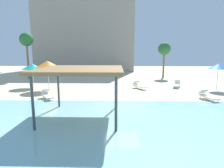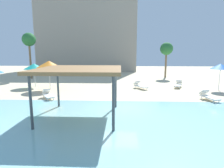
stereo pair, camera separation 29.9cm
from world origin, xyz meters
name	(u,v)px [view 2 (the right image)]	position (x,y,z in m)	size (l,w,h in m)	color
ground_plane	(121,107)	(0.00, 0.00, 0.00)	(80.00, 80.00, 0.00)	beige
lagoon_water	(121,142)	(0.00, -5.25, 0.02)	(44.00, 13.50, 0.04)	#8CC6CC
shade_pavilion	(80,71)	(-2.35, -2.18, 2.75)	(4.70, 4.70, 2.92)	#42474C
beach_umbrella_teal_1	(34,66)	(-9.56, 7.49, 2.29)	(2.21, 2.21, 2.60)	silver
beach_umbrella_blue_2	(221,66)	(9.98, 6.52, 2.41)	(1.95, 1.95, 2.68)	silver
beach_umbrella_orange_3	(49,64)	(-7.33, 6.09, 2.61)	(2.48, 2.48, 2.96)	silver
lounge_chair_0	(178,84)	(6.30, 7.81, 0.33)	(1.33, 1.97, 0.74)	white
lounge_chair_2	(209,96)	(7.04, 2.25, 0.33)	(0.99, 1.98, 0.74)	white
lounge_chair_3	(140,85)	(2.04, 6.94, 0.33)	(1.46, 1.94, 0.74)	white
lounge_chair_5	(48,95)	(-6.07, 2.21, 0.33)	(1.54, 1.92, 0.74)	white
palm_tree_0	(29,41)	(-13.15, 14.09, 5.45)	(1.90, 1.90, 6.57)	brown
palm_tree_1	(166,49)	(6.86, 16.31, 4.25)	(1.90, 1.90, 5.30)	brown
hotel_block_0	(90,35)	(-6.98, 29.78, 7.59)	(19.99, 11.43, 15.18)	#9E9384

